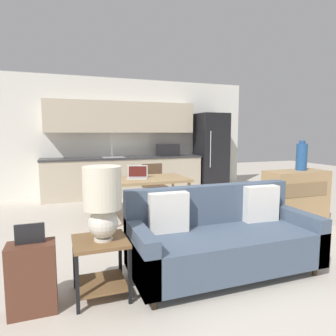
{
  "coord_description": "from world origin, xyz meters",
  "views": [
    {
      "loc": [
        -1.39,
        -2.44,
        1.44
      ],
      "look_at": [
        0.05,
        1.5,
        0.95
      ],
      "focal_mm": 32.0,
      "sensor_mm": 36.0,
      "label": 1
    }
  ],
  "objects": [
    {
      "name": "side_table",
      "position": [
        -1.08,
        0.13,
        0.35
      ],
      "size": [
        0.47,
        0.47,
        0.52
      ],
      "color": "brown",
      "rests_on": "ground_plane"
    },
    {
      "name": "refrigerator",
      "position": [
        2.2,
        4.24,
        0.96
      ],
      "size": [
        0.7,
        0.71,
        1.92
      ],
      "color": "black",
      "rests_on": "ground_plane"
    },
    {
      "name": "dining_chair_far_right",
      "position": [
        0.27,
        2.86,
        0.49
      ],
      "size": [
        0.45,
        0.45,
        0.86
      ],
      "rotation": [
        0.0,
        0.0,
        0.07
      ],
      "color": "brown",
      "rests_on": "ground_plane"
    },
    {
      "name": "ground_plane",
      "position": [
        0.0,
        0.0,
        0.0
      ],
      "size": [
        20.0,
        20.0,
        0.0
      ],
      "primitive_type": "plane",
      "color": "beige"
    },
    {
      "name": "kitchen_counter",
      "position": [
        0.02,
        4.33,
        0.84
      ],
      "size": [
        3.61,
        0.65,
        2.15
      ],
      "color": "beige",
      "rests_on": "ground_plane"
    },
    {
      "name": "table_lamp",
      "position": [
        -1.06,
        0.11,
        0.88
      ],
      "size": [
        0.33,
        0.33,
        0.65
      ],
      "color": "silver",
      "rests_on": "side_table"
    },
    {
      "name": "couch",
      "position": [
        0.15,
        0.18,
        0.35
      ],
      "size": [
        1.91,
        0.8,
        0.88
      ],
      "color": "#3D2D1E",
      "rests_on": "ground_plane"
    },
    {
      "name": "vase",
      "position": [
        2.18,
        1.23,
        1.08
      ],
      "size": [
        0.17,
        0.17,
        0.47
      ],
      "color": "#234C84",
      "rests_on": "credenza"
    },
    {
      "name": "laptop",
      "position": [
        -0.23,
        2.19,
        0.77
      ],
      "size": [
        0.38,
        0.34,
        0.2
      ],
      "rotation": [
        0.0,
        0.0,
        -0.32
      ],
      "color": "#B7BABC",
      "rests_on": "dining_table"
    },
    {
      "name": "credenza",
      "position": [
        2.07,
        1.21,
        0.43
      ],
      "size": [
        0.98,
        0.45,
        0.86
      ],
      "color": "tan",
      "rests_on": "ground_plane"
    },
    {
      "name": "suitcase",
      "position": [
        -1.63,
        0.07,
        0.29
      ],
      "size": [
        0.37,
        0.22,
        0.74
      ],
      "color": "brown",
      "rests_on": "ground_plane"
    },
    {
      "name": "dining_table",
      "position": [
        -0.22,
        2.13,
        0.66
      ],
      "size": [
        1.55,
        0.83,
        0.72
      ],
      "color": "tan",
      "rests_on": "ground_plane"
    },
    {
      "name": "wall_back",
      "position": [
        0.0,
        4.63,
        1.35
      ],
      "size": [
        6.4,
        0.07,
        2.7
      ],
      "color": "silver",
      "rests_on": "ground_plane"
    },
    {
      "name": "dining_chair_far_left",
      "position": [
        -0.71,
        2.93,
        0.49
      ],
      "size": [
        0.44,
        0.44,
        0.86
      ],
      "rotation": [
        0.0,
        0.0,
        -0.04
      ],
      "color": "brown",
      "rests_on": "ground_plane"
    }
  ]
}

